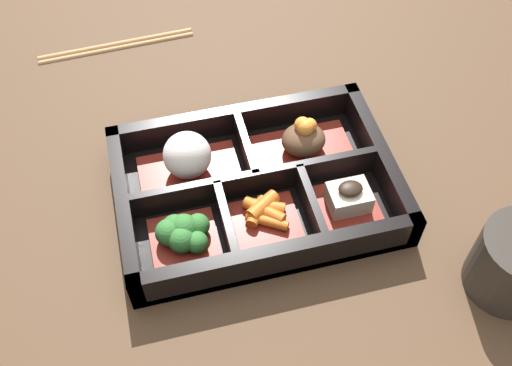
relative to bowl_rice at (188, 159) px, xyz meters
The scene contains 9 objects.
ground_plane 0.08m from the bowl_rice, 32.91° to the right, with size 3.00×3.00×0.00m, color #4C3523.
bento_base 0.08m from the bowl_rice, 32.91° to the right, with size 0.29×0.20×0.01m.
bento_rim 0.08m from the bowl_rice, 33.93° to the right, with size 0.29×0.20×0.04m.
bowl_rice is the anchor object (origin of this frame).
bowl_stew 0.13m from the bowl_rice, ahead, with size 0.11×0.07×0.05m.
bowl_greens 0.09m from the bowl_rice, 104.00° to the right, with size 0.07×0.06×0.03m.
bowl_carrots 0.10m from the bowl_rice, 50.45° to the right, with size 0.07×0.06×0.02m.
bowl_tofu 0.17m from the bowl_rice, 29.03° to the right, with size 0.06×0.06×0.04m.
chopsticks 0.25m from the bowl_rice, 102.77° to the left, with size 0.21×0.03×0.01m.
Camera 1 is at (-0.09, -0.37, 0.52)m, focal length 42.00 mm.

